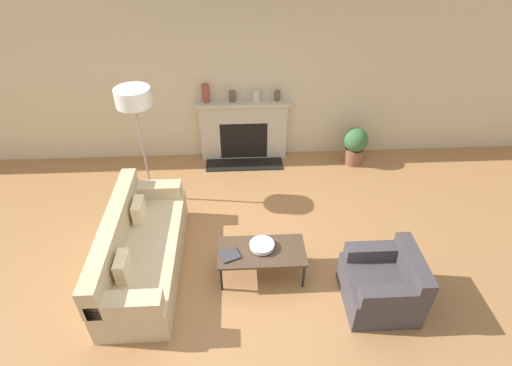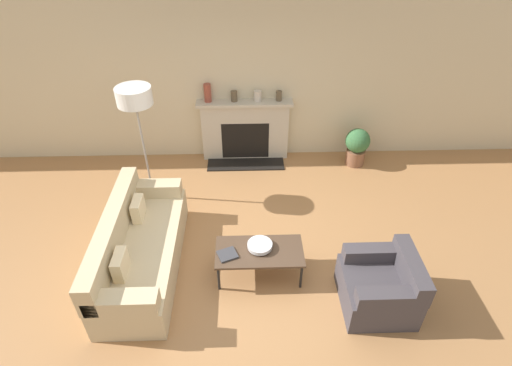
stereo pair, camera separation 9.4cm
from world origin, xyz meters
name	(u,v)px [view 2 (the right image)]	position (x,y,z in m)	size (l,w,h in m)	color
ground_plane	(236,271)	(0.00, 0.00, 0.00)	(18.00, 18.00, 0.00)	#A87547
wall_back	(235,78)	(0.00, 2.88, 1.45)	(18.00, 0.06, 2.90)	beige
fireplace	(245,131)	(0.15, 2.74, 0.54)	(1.63, 0.59, 1.10)	beige
couch	(139,249)	(-1.22, 0.12, 0.32)	(0.84, 2.17, 0.84)	#CCB78E
armchair_near	(381,286)	(1.69, -0.54, 0.29)	(0.81, 0.82, 0.72)	#423D42
coffee_table	(259,252)	(0.30, -0.05, 0.38)	(1.08, 0.54, 0.42)	#4C3828
bowl	(260,245)	(0.30, 0.00, 0.46)	(0.31, 0.31, 0.07)	silver
book	(227,254)	(-0.09, -0.11, 0.43)	(0.28, 0.27, 0.02)	#38383D
floor_lamp	(135,102)	(-1.35, 1.61, 1.63)	(0.49, 0.49, 1.85)	gray
mantel_vase_left	(208,93)	(-0.46, 2.75, 1.26)	(0.12, 0.12, 0.31)	brown
mantel_vase_center_left	(234,96)	(-0.02, 2.75, 1.19)	(0.11, 0.11, 0.18)	brown
mantel_vase_center_right	(258,96)	(0.37, 2.75, 1.19)	(0.13, 0.13, 0.18)	beige
mantel_vase_right	(279,96)	(0.73, 2.75, 1.19)	(0.10, 0.10, 0.17)	brown
potted_plant	(357,145)	(2.10, 2.45, 0.38)	(0.43, 0.43, 0.68)	brown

